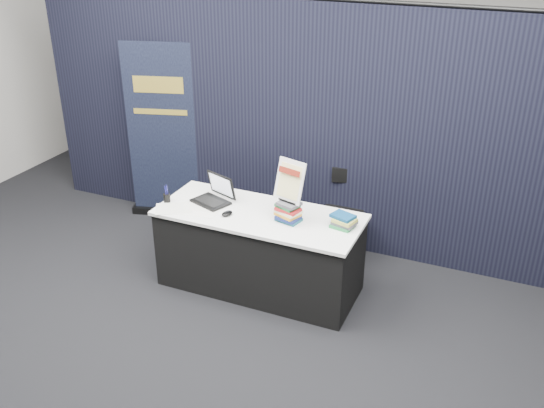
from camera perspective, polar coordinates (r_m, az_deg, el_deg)
The scene contains 15 objects.
floor at distance 5.24m, azimuth -3.70°, elevation -10.73°, with size 8.00×8.00×0.00m, color black.
wall_back at distance 8.07m, azimuth 9.46°, elevation 15.84°, with size 8.00×0.02×3.50m, color #A9A6A0.
drape_partition at distance 5.98m, azimuth 3.01°, elevation 7.15°, with size 6.00×0.08×2.40m, color black.
display_table at distance 5.44m, azimuth -1.17°, elevation -4.39°, with size 1.80×0.75×0.75m.
laptop at distance 5.48m, azimuth -5.60°, elevation 0.82°, with size 0.38×0.36×0.25m.
mouse at distance 5.24m, azimuth -4.25°, elevation -0.89°, with size 0.07×0.11×0.04m, color black.
brochure_left at distance 5.42m, azimuth -9.19°, elevation -0.40°, with size 0.32×0.23×0.00m, color silver.
brochure_mid at distance 5.44m, azimuth -6.59°, elevation -0.12°, with size 0.32×0.23×0.00m, color silver.
brochure_right at distance 5.33m, azimuth -6.65°, elevation -0.70°, with size 0.29×0.21×0.00m, color white.
pen_cup at distance 5.54m, azimuth -9.87°, elevation 0.58°, with size 0.06×0.06×0.08m, color black.
book_stack_tall at distance 5.10m, azimuth 1.50°, elevation -0.71°, with size 0.22×0.19×0.18m.
book_stack_short at distance 5.05m, azimuth 6.75°, elevation -1.62°, with size 0.22×0.19×0.11m.
info_sign at distance 5.01m, azimuth 1.67°, elevation 2.13°, with size 0.29×0.17×0.37m.
pullup_banner at distance 6.67m, azimuth -10.16°, elevation 5.69°, with size 0.81×0.33×1.93m.
stacking_chair at distance 5.97m, azimuth 6.85°, elevation -0.57°, with size 0.47×0.48×0.86m.
Camera 1 is at (1.99, -3.70, 3.13)m, focal length 40.00 mm.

